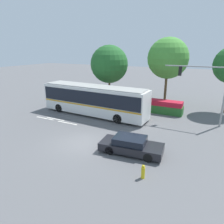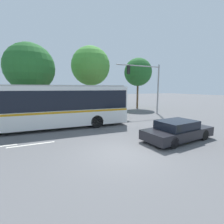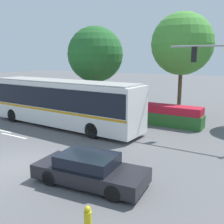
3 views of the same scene
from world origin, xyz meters
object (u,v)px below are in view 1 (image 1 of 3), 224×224
object	(u,v)px
city_bus	(94,99)
sedan_foreground	(131,145)
street_tree_centre	(168,58)
fire_hydrant	(143,172)
traffic_light_pole	(209,84)
street_tree_left	(109,64)

from	to	relation	value
city_bus	sedan_foreground	bearing A→B (deg)	140.75
street_tree_centre	fire_hydrant	bearing A→B (deg)	-81.00
traffic_light_pole	city_bus	bearing A→B (deg)	12.45
city_bus	street_tree_left	world-z (taller)	street_tree_left
sedan_foreground	street_tree_centre	size ratio (longest dim) A/B	0.54
street_tree_left	fire_hydrant	xyz separation A→B (m)	(9.87, -14.65, -4.77)
sedan_foreground	street_tree_centre	distance (m)	15.42
sedan_foreground	street_tree_left	size ratio (longest dim) A/B	0.60
street_tree_left	fire_hydrant	size ratio (longest dim) A/B	8.94
street_tree_left	traffic_light_pole	bearing A→B (deg)	-15.72
city_bus	traffic_light_pole	world-z (taller)	traffic_light_pole
street_tree_left	street_tree_centre	xyz separation A→B (m)	(7.20, 2.25, 0.82)
sedan_foreground	traffic_light_pole	distance (m)	10.24
city_bus	sedan_foreground	size ratio (longest dim) A/B	2.71
city_bus	street_tree_left	xyz separation A→B (m)	(-1.17, 5.97, 3.29)
traffic_light_pole	street_tree_centre	world-z (taller)	street_tree_centre
city_bus	street_tree_centre	xyz separation A→B (m)	(6.03, 8.22, 4.11)
fire_hydrant	city_bus	bearing A→B (deg)	135.06
street_tree_left	street_tree_centre	bearing A→B (deg)	17.34
fire_hydrant	sedan_foreground	bearing A→B (deg)	125.09
street_tree_centre	traffic_light_pole	bearing A→B (deg)	-47.82
sedan_foreground	traffic_light_pole	bearing A→B (deg)	58.00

